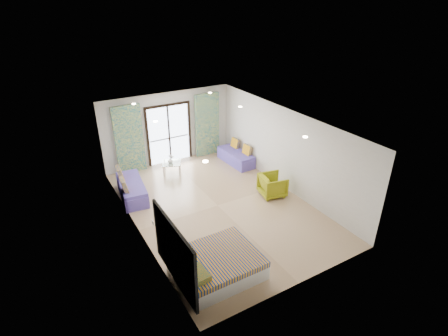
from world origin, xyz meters
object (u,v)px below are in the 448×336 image
daybed_right (236,157)px  coffee_table (172,163)px  armchair (273,184)px  bed (216,265)px  daybed_left (131,189)px

daybed_right → coffee_table: bearing=167.1°
daybed_right → armchair: (-0.28, -2.64, 0.14)m
bed → armchair: armchair is taller
bed → armchair: bearing=33.8°
bed → armchair: 3.98m
coffee_table → armchair: armchair is taller
daybed_left → armchair: (3.95, -2.19, 0.11)m
daybed_right → armchair: daybed_right is taller
coffee_table → armchair: size_ratio=1.08×
bed → daybed_left: daybed_left is taller
bed → coffee_table: (1.12, 5.30, 0.10)m
armchair → daybed_left: bearing=72.3°
bed → daybed_right: (3.59, 4.85, -0.02)m
coffee_table → daybed_left: bearing=-153.1°
daybed_left → daybed_right: bearing=13.0°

